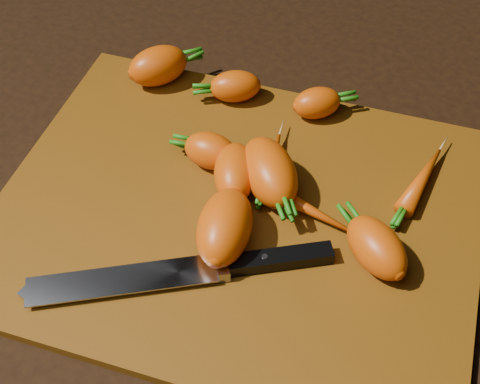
% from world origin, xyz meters
% --- Properties ---
extents(ground, '(2.00, 2.00, 0.01)m').
position_xyz_m(ground, '(0.00, 0.00, -0.01)').
color(ground, black).
extents(cutting_board, '(0.50, 0.40, 0.01)m').
position_xyz_m(cutting_board, '(0.00, 0.00, 0.01)').
color(cutting_board, brown).
rests_on(cutting_board, ground).
extents(carrot_0, '(0.09, 0.09, 0.05)m').
position_xyz_m(carrot_0, '(-0.16, 0.17, 0.04)').
color(carrot_0, '#D54E0A').
rests_on(carrot_0, cutting_board).
extents(carrot_1, '(0.06, 0.05, 0.04)m').
position_xyz_m(carrot_1, '(-0.05, 0.06, 0.03)').
color(carrot_1, '#D54E0A').
rests_on(carrot_1, cutting_board).
extents(carrot_2, '(0.10, 0.11, 0.05)m').
position_xyz_m(carrot_2, '(0.02, 0.04, 0.04)').
color(carrot_2, '#D54E0A').
rests_on(carrot_2, cutting_board).
extents(carrot_3, '(0.06, 0.10, 0.05)m').
position_xyz_m(carrot_3, '(0.00, -0.04, 0.04)').
color(carrot_3, '#D54E0A').
rests_on(carrot_3, cutting_board).
extents(carrot_4, '(0.07, 0.06, 0.04)m').
position_xyz_m(carrot_4, '(-0.06, 0.17, 0.03)').
color(carrot_4, '#D54E0A').
rests_on(carrot_4, cutting_board).
extents(carrot_5, '(0.07, 0.06, 0.04)m').
position_xyz_m(carrot_5, '(0.04, 0.17, 0.03)').
color(carrot_5, '#D54E0A').
rests_on(carrot_5, cutting_board).
extents(carrot_6, '(0.09, 0.09, 0.05)m').
position_xyz_m(carrot_6, '(0.15, -0.02, 0.03)').
color(carrot_6, '#D54E0A').
rests_on(carrot_6, cutting_board).
extents(carrot_7, '(0.05, 0.10, 0.02)m').
position_xyz_m(carrot_7, '(0.18, 0.09, 0.02)').
color(carrot_7, '#D54E0A').
rests_on(carrot_7, cutting_board).
extents(carrot_8, '(0.12, 0.06, 0.02)m').
position_xyz_m(carrot_8, '(0.06, 0.02, 0.02)').
color(carrot_8, '#D54E0A').
rests_on(carrot_8, cutting_board).
extents(carrot_9, '(0.03, 0.09, 0.02)m').
position_xyz_m(carrot_9, '(0.02, 0.07, 0.02)').
color(carrot_9, '#D54E0A').
rests_on(carrot_9, cutting_board).
extents(carrot_10, '(0.06, 0.09, 0.05)m').
position_xyz_m(carrot_10, '(-0.01, 0.03, 0.03)').
color(carrot_10, '#D54E0A').
rests_on(carrot_10, cutting_board).
extents(knife, '(0.28, 0.16, 0.02)m').
position_xyz_m(knife, '(-0.06, -0.11, 0.02)').
color(knife, gray).
rests_on(knife, cutting_board).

